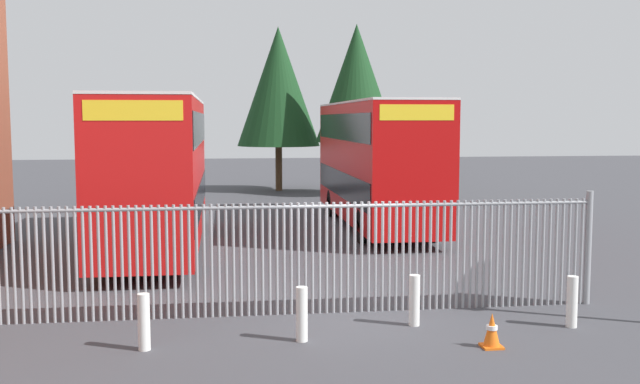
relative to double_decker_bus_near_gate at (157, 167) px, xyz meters
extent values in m
plane|color=#3D3D42|center=(4.31, 0.29, -2.42)|extent=(100.00, 100.00, 0.00)
cylinder|color=gray|center=(-2.10, -7.71, -1.32)|extent=(0.06, 0.06, 2.20)
cylinder|color=gray|center=(-1.96, -7.71, -1.32)|extent=(0.06, 0.06, 2.20)
cylinder|color=gray|center=(-1.82, -7.71, -1.32)|extent=(0.06, 0.06, 2.20)
cylinder|color=gray|center=(-1.68, -7.71, -1.32)|extent=(0.06, 0.06, 2.20)
cylinder|color=gray|center=(-1.54, -7.71, -1.32)|extent=(0.06, 0.06, 2.20)
cylinder|color=gray|center=(-1.40, -7.71, -1.32)|extent=(0.06, 0.06, 2.20)
cylinder|color=gray|center=(-1.26, -7.71, -1.32)|extent=(0.06, 0.06, 2.20)
cylinder|color=gray|center=(-1.12, -7.71, -1.32)|extent=(0.06, 0.06, 2.20)
cylinder|color=gray|center=(-0.98, -7.71, -1.32)|extent=(0.06, 0.06, 2.20)
cylinder|color=gray|center=(-0.84, -7.71, -1.32)|extent=(0.06, 0.06, 2.20)
cylinder|color=gray|center=(-0.70, -7.71, -1.32)|extent=(0.06, 0.06, 2.20)
cylinder|color=gray|center=(-0.57, -7.71, -1.32)|extent=(0.06, 0.06, 2.20)
cylinder|color=gray|center=(-0.43, -7.71, -1.32)|extent=(0.06, 0.06, 2.20)
cylinder|color=gray|center=(-0.29, -7.71, -1.32)|extent=(0.06, 0.06, 2.20)
cylinder|color=gray|center=(-0.15, -7.71, -1.32)|extent=(0.06, 0.06, 2.20)
cylinder|color=gray|center=(-0.01, -7.71, -1.32)|extent=(0.06, 0.06, 2.20)
cylinder|color=gray|center=(0.13, -7.71, -1.32)|extent=(0.06, 0.06, 2.20)
cylinder|color=gray|center=(0.27, -7.71, -1.32)|extent=(0.06, 0.06, 2.20)
cylinder|color=gray|center=(0.41, -7.71, -1.32)|extent=(0.06, 0.06, 2.20)
cylinder|color=gray|center=(0.55, -7.71, -1.32)|extent=(0.06, 0.06, 2.20)
cylinder|color=gray|center=(0.69, -7.71, -1.32)|extent=(0.06, 0.06, 2.20)
cylinder|color=gray|center=(0.83, -7.71, -1.32)|extent=(0.06, 0.06, 2.20)
cylinder|color=gray|center=(0.97, -7.71, -1.32)|extent=(0.06, 0.06, 2.20)
cylinder|color=gray|center=(1.11, -7.71, -1.32)|extent=(0.06, 0.06, 2.20)
cylinder|color=gray|center=(1.25, -7.71, -1.32)|extent=(0.06, 0.06, 2.20)
cylinder|color=gray|center=(1.39, -7.71, -1.32)|extent=(0.06, 0.06, 2.20)
cylinder|color=gray|center=(1.53, -7.71, -1.32)|extent=(0.06, 0.06, 2.20)
cylinder|color=gray|center=(1.67, -7.71, -1.32)|extent=(0.06, 0.06, 2.20)
cylinder|color=gray|center=(1.81, -7.71, -1.32)|extent=(0.06, 0.06, 2.20)
cylinder|color=gray|center=(1.94, -7.71, -1.32)|extent=(0.06, 0.06, 2.20)
cylinder|color=gray|center=(2.08, -7.71, -1.32)|extent=(0.06, 0.06, 2.20)
cylinder|color=gray|center=(2.22, -7.71, -1.32)|extent=(0.06, 0.06, 2.20)
cylinder|color=gray|center=(2.36, -7.71, -1.32)|extent=(0.06, 0.06, 2.20)
cylinder|color=gray|center=(2.50, -7.71, -1.32)|extent=(0.06, 0.06, 2.20)
cylinder|color=gray|center=(2.64, -7.71, -1.32)|extent=(0.06, 0.06, 2.20)
cylinder|color=gray|center=(2.78, -7.71, -1.32)|extent=(0.06, 0.06, 2.20)
cylinder|color=gray|center=(2.92, -7.71, -1.32)|extent=(0.06, 0.06, 2.20)
cylinder|color=gray|center=(3.06, -7.71, -1.32)|extent=(0.06, 0.06, 2.20)
cylinder|color=gray|center=(3.20, -7.71, -1.32)|extent=(0.06, 0.06, 2.20)
cylinder|color=gray|center=(3.34, -7.71, -1.32)|extent=(0.06, 0.06, 2.20)
cylinder|color=gray|center=(3.48, -7.71, -1.32)|extent=(0.06, 0.06, 2.20)
cylinder|color=gray|center=(3.62, -7.71, -1.32)|extent=(0.06, 0.06, 2.20)
cylinder|color=gray|center=(3.76, -7.71, -1.32)|extent=(0.06, 0.06, 2.20)
cylinder|color=gray|center=(3.90, -7.71, -1.32)|extent=(0.06, 0.06, 2.20)
cylinder|color=gray|center=(4.04, -7.71, -1.32)|extent=(0.06, 0.06, 2.20)
cylinder|color=gray|center=(4.18, -7.71, -1.32)|extent=(0.06, 0.06, 2.20)
cylinder|color=gray|center=(4.32, -7.71, -1.32)|extent=(0.06, 0.06, 2.20)
cylinder|color=gray|center=(4.45, -7.71, -1.32)|extent=(0.06, 0.06, 2.20)
cylinder|color=gray|center=(4.59, -7.71, -1.32)|extent=(0.06, 0.06, 2.20)
cylinder|color=gray|center=(4.73, -7.71, -1.32)|extent=(0.06, 0.06, 2.20)
cylinder|color=gray|center=(4.87, -7.71, -1.32)|extent=(0.06, 0.06, 2.20)
cylinder|color=gray|center=(5.01, -7.71, -1.32)|extent=(0.06, 0.06, 2.20)
cylinder|color=gray|center=(5.15, -7.71, -1.32)|extent=(0.06, 0.06, 2.20)
cylinder|color=gray|center=(5.29, -7.71, -1.32)|extent=(0.06, 0.06, 2.20)
cylinder|color=gray|center=(5.43, -7.71, -1.32)|extent=(0.06, 0.06, 2.20)
cylinder|color=gray|center=(5.57, -7.71, -1.32)|extent=(0.06, 0.06, 2.20)
cylinder|color=gray|center=(5.71, -7.71, -1.32)|extent=(0.06, 0.06, 2.20)
cylinder|color=gray|center=(5.85, -7.71, -1.32)|extent=(0.06, 0.06, 2.20)
cylinder|color=gray|center=(5.99, -7.71, -1.32)|extent=(0.06, 0.06, 2.20)
cylinder|color=gray|center=(6.13, -7.71, -1.32)|extent=(0.06, 0.06, 2.20)
cylinder|color=gray|center=(6.27, -7.71, -1.32)|extent=(0.06, 0.06, 2.20)
cylinder|color=gray|center=(6.41, -7.71, -1.32)|extent=(0.06, 0.06, 2.20)
cylinder|color=gray|center=(6.55, -7.71, -1.32)|extent=(0.06, 0.06, 2.20)
cylinder|color=gray|center=(6.69, -7.71, -1.32)|extent=(0.06, 0.06, 2.20)
cylinder|color=gray|center=(6.83, -7.71, -1.32)|extent=(0.06, 0.06, 2.20)
cylinder|color=gray|center=(6.96, -7.71, -1.32)|extent=(0.06, 0.06, 2.20)
cylinder|color=gray|center=(7.10, -7.71, -1.32)|extent=(0.06, 0.06, 2.20)
cylinder|color=gray|center=(7.24, -7.71, -1.32)|extent=(0.06, 0.06, 2.20)
cylinder|color=gray|center=(7.38, -7.71, -1.32)|extent=(0.06, 0.06, 2.20)
cylinder|color=gray|center=(7.52, -7.71, -1.32)|extent=(0.06, 0.06, 2.20)
cylinder|color=gray|center=(7.66, -7.71, -1.32)|extent=(0.06, 0.06, 2.20)
cylinder|color=gray|center=(7.80, -7.71, -1.32)|extent=(0.06, 0.06, 2.20)
cylinder|color=gray|center=(7.94, -7.71, -1.32)|extent=(0.06, 0.06, 2.20)
cylinder|color=gray|center=(8.08, -7.71, -1.32)|extent=(0.06, 0.06, 2.20)
cylinder|color=gray|center=(8.22, -7.71, -1.32)|extent=(0.06, 0.06, 2.20)
cylinder|color=gray|center=(8.36, -7.71, -1.32)|extent=(0.06, 0.06, 2.20)
cylinder|color=gray|center=(8.50, -7.71, -1.32)|extent=(0.06, 0.06, 2.20)
cylinder|color=gray|center=(8.64, -7.71, -1.32)|extent=(0.06, 0.06, 2.20)
cylinder|color=gray|center=(8.78, -7.71, -1.32)|extent=(0.06, 0.06, 2.20)
cylinder|color=gray|center=(8.92, -7.71, -1.32)|extent=(0.06, 0.06, 2.20)
cylinder|color=gray|center=(9.06, -7.71, -1.32)|extent=(0.06, 0.06, 2.20)
cylinder|color=gray|center=(9.20, -7.71, -1.32)|extent=(0.06, 0.06, 2.20)
cylinder|color=gray|center=(9.34, -7.71, -1.32)|extent=(0.06, 0.06, 2.20)
cylinder|color=gray|center=(2.71, -7.71, -0.30)|extent=(13.25, 0.07, 0.07)
cylinder|color=gray|center=(9.34, -7.71, -1.25)|extent=(0.14, 0.14, 2.35)
cube|color=red|center=(0.00, 0.01, -0.07)|extent=(2.50, 10.80, 4.00)
cube|color=black|center=(0.00, 0.01, -0.87)|extent=(2.54, 10.37, 0.90)
cube|color=black|center=(0.00, 0.01, 1.13)|extent=(2.54, 10.37, 0.90)
cube|color=yellow|center=(0.00, -5.34, 1.58)|extent=(2.12, 0.12, 0.44)
cube|color=silver|center=(0.00, 0.01, 1.96)|extent=(2.50, 10.80, 0.08)
cylinder|color=black|center=(-1.10, -3.34, -1.90)|extent=(0.30, 1.04, 1.04)
cylinder|color=black|center=(1.10, -3.34, -1.90)|extent=(0.30, 1.04, 1.04)
cylinder|color=black|center=(-1.10, 2.98, -1.90)|extent=(0.30, 1.04, 1.04)
cylinder|color=black|center=(1.10, 2.98, -1.90)|extent=(0.30, 1.04, 1.04)
cube|color=#B70C0C|center=(7.28, 3.54, -0.07)|extent=(2.50, 10.80, 4.00)
cube|color=black|center=(7.28, 3.54, -0.87)|extent=(2.54, 10.37, 0.90)
cube|color=black|center=(7.28, 3.54, 1.13)|extent=(2.54, 10.37, 0.90)
cube|color=yellow|center=(7.28, -1.81, 1.58)|extent=(2.12, 0.12, 0.44)
cube|color=silver|center=(7.28, 3.54, 1.96)|extent=(2.50, 10.80, 0.08)
cylinder|color=black|center=(6.18, 0.19, -1.90)|extent=(0.30, 1.04, 1.04)
cylinder|color=black|center=(8.38, 0.19, -1.90)|extent=(0.30, 1.04, 1.04)
cylinder|color=black|center=(6.18, 6.51, -1.90)|extent=(0.30, 1.04, 1.04)
cylinder|color=black|center=(8.38, 6.51, -1.90)|extent=(0.30, 1.04, 1.04)
cylinder|color=silver|center=(0.58, -9.60, -1.95)|extent=(0.20, 0.20, 0.95)
cylinder|color=silver|center=(3.21, -9.46, -1.95)|extent=(0.20, 0.20, 0.95)
cylinder|color=silver|center=(5.38, -8.79, -1.95)|extent=(0.20, 0.20, 0.95)
cylinder|color=silver|center=(8.22, -9.28, -1.95)|extent=(0.20, 0.20, 0.95)
cube|color=orange|center=(6.32, -10.24, -2.40)|extent=(0.34, 0.34, 0.04)
cone|color=orange|center=(6.32, -10.24, -2.11)|extent=(0.28, 0.28, 0.55)
cylinder|color=white|center=(6.32, -10.24, -2.08)|extent=(0.19, 0.19, 0.07)
cylinder|color=#4C3823|center=(8.59, 14.40, -1.08)|extent=(0.36, 0.36, 2.68)
cone|color=#143819|center=(8.59, 14.40, 3.18)|extent=(4.09, 4.09, 5.84)
cylinder|color=#4C3823|center=(4.91, 17.28, -1.22)|extent=(0.36, 0.36, 2.41)
cone|color=#143819|center=(4.91, 17.28, 3.13)|extent=(4.40, 4.40, 6.29)
camera|label=1|loc=(1.89, -21.59, 1.38)|focal=40.80mm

